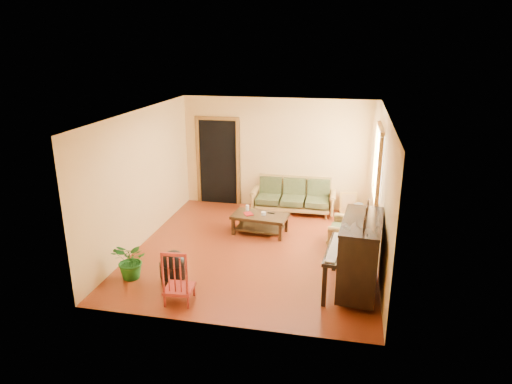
% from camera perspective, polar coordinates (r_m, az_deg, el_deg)
% --- Properties ---
extents(floor, '(5.00, 5.00, 0.00)m').
position_cam_1_polar(floor, '(8.81, -0.02, -7.23)').
color(floor, '#591C0B').
rests_on(floor, ground).
extents(doorway, '(1.08, 0.16, 2.05)m').
position_cam_1_polar(doorway, '(11.06, -4.75, 3.71)').
color(doorway, black).
rests_on(doorway, floor).
extents(window, '(0.12, 1.36, 1.46)m').
position_cam_1_polar(window, '(9.38, 15.02, 3.50)').
color(window, white).
rests_on(window, right_wall).
extents(sofa, '(1.89, 0.82, 0.81)m').
position_cam_1_polar(sofa, '(10.57, 4.67, -0.49)').
color(sofa, olive).
rests_on(sofa, floor).
extents(coffee_table, '(1.19, 0.73, 0.41)m').
position_cam_1_polar(coffee_table, '(9.46, 0.51, -4.02)').
color(coffee_table, black).
rests_on(coffee_table, floor).
extents(armchair, '(0.82, 0.86, 0.78)m').
position_cam_1_polar(armchair, '(8.99, 11.21, -4.35)').
color(armchair, olive).
rests_on(armchair, floor).
extents(piano, '(0.93, 1.44, 1.22)m').
position_cam_1_polar(piano, '(7.36, 12.85, -7.85)').
color(piano, black).
rests_on(piano, floor).
extents(footstool, '(0.48, 0.48, 0.43)m').
position_cam_1_polar(footstool, '(7.69, -10.23, -9.73)').
color(footstool, black).
rests_on(footstool, floor).
extents(red_chair, '(0.45, 0.49, 0.90)m').
position_cam_1_polar(red_chair, '(7.07, -9.67, -10.20)').
color(red_chair, maroon).
rests_on(red_chair, floor).
extents(leaning_frame, '(0.41, 0.15, 0.53)m').
position_cam_1_polar(leaning_frame, '(10.72, 11.47, -1.32)').
color(leaning_frame, gold).
rests_on(leaning_frame, floor).
extents(ceramic_crock, '(0.26, 0.26, 0.27)m').
position_cam_1_polar(ceramic_crock, '(10.73, 12.66, -2.13)').
color(ceramic_crock, '#335499').
rests_on(ceramic_crock, floor).
extents(potted_plant, '(0.74, 0.70, 0.66)m').
position_cam_1_polar(potted_plant, '(7.94, -15.28, -8.26)').
color(potted_plant, '#1A5C1A').
rests_on(potted_plant, floor).
extents(book, '(0.25, 0.27, 0.02)m').
position_cam_1_polar(book, '(9.37, -1.44, -2.82)').
color(book, maroon).
rests_on(book, coffee_table).
extents(candle, '(0.08, 0.08, 0.12)m').
position_cam_1_polar(candle, '(9.60, -1.09, -1.98)').
color(candle, silver).
rests_on(candle, coffee_table).
extents(glass_jar, '(0.10, 0.10, 0.06)m').
position_cam_1_polar(glass_jar, '(9.36, 0.93, -2.70)').
color(glass_jar, white).
rests_on(glass_jar, coffee_table).
extents(remote, '(0.16, 0.08, 0.02)m').
position_cam_1_polar(remote, '(9.46, 1.89, -2.65)').
color(remote, black).
rests_on(remote, coffee_table).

